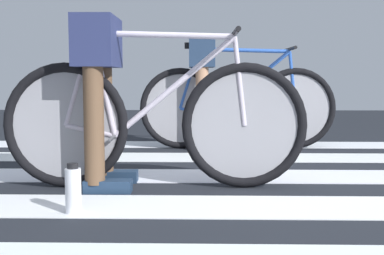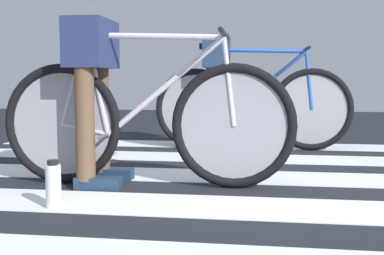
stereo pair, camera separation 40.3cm
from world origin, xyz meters
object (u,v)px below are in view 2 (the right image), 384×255
object	(u,v)px
bicycle_2_of_2	(252,106)
cyclist_2_of_2	(217,76)
water_bottle	(53,185)
bicycle_1_of_2	(145,120)
cyclist_1_of_2	(93,79)

from	to	relation	value
bicycle_2_of_2	cyclist_2_of_2	world-z (taller)	cyclist_2_of_2
water_bottle	cyclist_2_of_2	bearing A→B (deg)	74.74
bicycle_1_of_2	water_bottle	bearing A→B (deg)	-120.14
cyclist_1_of_2	cyclist_2_of_2	xyz separation A→B (m)	(0.58, 1.60, 0.02)
cyclist_1_of_2	cyclist_2_of_2	distance (m)	1.70
cyclist_1_of_2	bicycle_2_of_2	size ratio (longest dim) A/B	0.56
bicycle_2_of_2	water_bottle	size ratio (longest dim) A/B	7.33
cyclist_2_of_2	water_bottle	size ratio (longest dim) A/B	4.22
bicycle_1_of_2	cyclist_2_of_2	xyz separation A→B (m)	(0.27, 1.59, 0.26)
bicycle_1_of_2	cyclist_2_of_2	bearing A→B (deg)	79.62
bicycle_1_of_2	bicycle_2_of_2	bearing A→B (deg)	69.29
cyclist_1_of_2	bicycle_1_of_2	bearing A→B (deg)	0.00
bicycle_1_of_2	bicycle_2_of_2	size ratio (longest dim) A/B	1.00
bicycle_1_of_2	water_bottle	size ratio (longest dim) A/B	7.33
bicycle_1_of_2	cyclist_1_of_2	distance (m)	0.39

